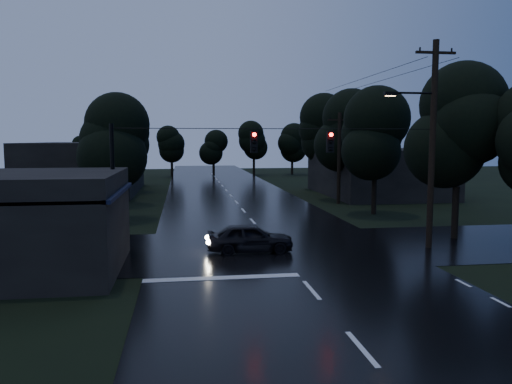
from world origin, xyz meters
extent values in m
plane|color=black|center=(0.00, 0.00, 0.00)|extent=(160.00, 160.00, 0.00)
cube|color=black|center=(0.00, 30.00, 0.00)|extent=(12.00, 120.00, 0.02)
cube|color=black|center=(0.00, 12.00, 0.00)|extent=(60.00, 9.00, 0.02)
cube|color=black|center=(-10.00, 9.00, 3.20)|extent=(6.00, 7.00, 0.12)
cube|color=black|center=(-7.00, 9.00, 3.20)|extent=(0.30, 7.00, 0.15)
cylinder|color=black|center=(-7.20, 6.00, 1.50)|extent=(0.10, 0.10, 3.00)
cylinder|color=black|center=(-7.20, 12.00, 1.50)|extent=(0.10, 0.10, 3.00)
cube|color=#FFD466|center=(-7.05, 7.50, 2.50)|extent=(0.06, 1.60, 0.50)
cube|color=#FFD466|center=(-7.05, 10.20, 2.50)|extent=(0.06, 1.20, 0.50)
cube|color=black|center=(14.00, 34.00, 2.20)|extent=(10.00, 14.00, 4.40)
cube|color=black|center=(-14.00, 40.00, 2.50)|extent=(10.00, 16.00, 5.00)
cylinder|color=black|center=(7.50, 11.00, 5.00)|extent=(0.30, 0.30, 10.00)
cube|color=black|center=(7.50, 11.00, 9.40)|extent=(2.00, 0.12, 0.12)
cylinder|color=black|center=(6.40, 11.00, 7.50)|extent=(2.20, 0.10, 0.10)
cube|color=black|center=(5.30, 11.00, 7.45)|extent=(0.60, 0.25, 0.18)
cube|color=#FFB266|center=(5.30, 11.00, 7.35)|extent=(0.45, 0.18, 0.03)
cylinder|color=black|center=(8.30, 28.00, 3.75)|extent=(0.30, 0.30, 7.50)
cube|color=black|center=(8.30, 28.00, 6.90)|extent=(2.00, 0.12, 0.12)
cylinder|color=black|center=(-7.50, 11.00, 3.00)|extent=(0.18, 0.18, 6.00)
cylinder|color=black|center=(0.00, 11.00, 5.80)|extent=(15.00, 0.03, 0.03)
cube|color=black|center=(-1.20, 11.00, 5.20)|extent=(0.32, 0.25, 1.00)
sphere|color=#FF0C07|center=(-1.20, 10.85, 5.20)|extent=(0.18, 0.18, 0.18)
cube|color=black|center=(2.40, 11.00, 5.20)|extent=(0.32, 0.25, 1.00)
sphere|color=#FF0C07|center=(2.40, 10.85, 5.20)|extent=(0.18, 0.18, 0.18)
cylinder|color=black|center=(10.00, 13.00, 1.40)|extent=(0.36, 0.36, 2.80)
sphere|color=black|center=(10.00, 13.00, 4.80)|extent=(4.48, 4.48, 4.48)
sphere|color=black|center=(10.00, 13.00, 6.00)|extent=(4.48, 4.48, 4.48)
sphere|color=black|center=(10.00, 13.00, 7.20)|extent=(4.48, 4.48, 4.48)
cylinder|color=black|center=(-9.00, 22.00, 1.22)|extent=(0.36, 0.36, 2.45)
sphere|color=black|center=(-9.00, 22.00, 4.20)|extent=(3.92, 3.92, 3.92)
sphere|color=black|center=(-9.00, 22.00, 5.25)|extent=(3.92, 3.92, 3.92)
sphere|color=black|center=(-9.00, 22.00, 6.30)|extent=(3.92, 3.92, 3.92)
cylinder|color=black|center=(-9.60, 30.00, 1.31)|extent=(0.36, 0.36, 2.62)
sphere|color=black|center=(-9.60, 30.00, 4.50)|extent=(4.20, 4.20, 4.20)
sphere|color=black|center=(-9.60, 30.00, 5.62)|extent=(4.20, 4.20, 4.20)
sphere|color=black|center=(-9.60, 30.00, 6.75)|extent=(4.20, 4.20, 4.20)
cylinder|color=black|center=(-10.20, 40.00, 1.40)|extent=(0.36, 0.36, 2.80)
sphere|color=black|center=(-10.20, 40.00, 4.80)|extent=(4.48, 4.48, 4.48)
sphere|color=black|center=(-10.20, 40.00, 6.00)|extent=(4.48, 4.48, 4.48)
sphere|color=black|center=(-10.20, 40.00, 7.20)|extent=(4.48, 4.48, 4.48)
cylinder|color=black|center=(9.00, 22.00, 1.31)|extent=(0.36, 0.36, 2.62)
sphere|color=black|center=(9.00, 22.00, 4.50)|extent=(4.20, 4.20, 4.20)
sphere|color=black|center=(9.00, 22.00, 5.62)|extent=(4.20, 4.20, 4.20)
sphere|color=black|center=(9.00, 22.00, 6.75)|extent=(4.20, 4.20, 4.20)
cylinder|color=black|center=(9.60, 30.00, 1.40)|extent=(0.36, 0.36, 2.80)
sphere|color=black|center=(9.60, 30.00, 4.80)|extent=(4.48, 4.48, 4.48)
sphere|color=black|center=(9.60, 30.00, 6.00)|extent=(4.48, 4.48, 4.48)
sphere|color=black|center=(9.60, 30.00, 7.20)|extent=(4.48, 4.48, 4.48)
cylinder|color=black|center=(10.20, 40.00, 1.49)|extent=(0.36, 0.36, 2.97)
sphere|color=black|center=(10.20, 40.00, 5.10)|extent=(4.76, 4.76, 4.76)
sphere|color=black|center=(10.20, 40.00, 6.38)|extent=(4.76, 4.76, 4.76)
sphere|color=black|center=(10.20, 40.00, 7.65)|extent=(4.76, 4.76, 4.76)
imported|color=black|center=(-1.33, 11.32, 0.69)|extent=(4.10, 1.74, 1.38)
camera|label=1|loc=(-4.42, -11.64, 5.31)|focal=35.00mm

